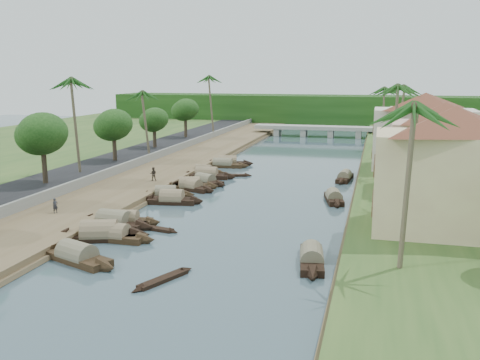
% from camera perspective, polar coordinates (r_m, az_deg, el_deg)
% --- Properties ---
extents(ground, '(220.00, 220.00, 0.00)m').
position_cam_1_polar(ground, '(50.94, -0.94, -4.52)').
color(ground, '#3B5059').
rests_on(ground, ground).
extents(left_bank, '(10.00, 180.00, 0.80)m').
position_cam_1_polar(left_bank, '(74.49, -8.72, 0.75)').
color(left_bank, brown).
rests_on(left_bank, ground).
extents(right_bank, '(16.00, 180.00, 1.20)m').
position_cam_1_polar(right_bank, '(68.78, 19.17, -0.47)').
color(right_bank, '#2B4C1E').
rests_on(right_bank, ground).
extents(road, '(8.00, 180.00, 1.40)m').
position_cam_1_polar(road, '(78.15, -14.47, 1.24)').
color(road, black).
rests_on(road, ground).
extents(retaining_wall, '(0.40, 180.00, 1.10)m').
position_cam_1_polar(retaining_wall, '(76.07, -11.65, 1.59)').
color(retaining_wall, slate).
rests_on(retaining_wall, left_bank).
extents(treeline, '(120.00, 14.00, 8.00)m').
position_cam_1_polar(treeline, '(148.14, 9.51, 7.34)').
color(treeline, '#15370F').
rests_on(treeline, ground).
extents(bridge, '(28.00, 4.00, 2.40)m').
position_cam_1_polar(bridge, '(120.56, 8.26, 5.41)').
color(bridge, gray).
rests_on(bridge, ground).
extents(building_near, '(14.85, 14.85, 10.20)m').
position_cam_1_polar(building_near, '(46.22, 21.66, 1.15)').
color(building_near, beige).
rests_on(building_near, right_bank).
extents(building_mid, '(14.11, 14.11, 9.70)m').
position_cam_1_polar(building_mid, '(62.10, 20.83, 3.39)').
color(building_mid, tan).
rests_on(building_mid, right_bank).
extents(building_far, '(15.59, 15.59, 10.20)m').
position_cam_1_polar(building_far, '(75.83, 19.00, 5.02)').
color(building_far, beige).
rests_on(building_far, right_bank).
extents(building_distant, '(12.62, 12.62, 9.20)m').
position_cam_1_polar(building_distant, '(95.81, 18.71, 5.93)').
color(building_distant, beige).
rests_on(building_distant, right_bank).
extents(sampan_0, '(8.54, 4.67, 2.23)m').
position_cam_1_polar(sampan_0, '(42.30, -16.98, -7.79)').
color(sampan_0, black).
rests_on(sampan_0, ground).
extents(sampan_1, '(8.98, 4.67, 2.57)m').
position_cam_1_polar(sampan_1, '(47.20, -14.76, -5.66)').
color(sampan_1, black).
rests_on(sampan_1, ground).
extents(sampan_2, '(8.14, 2.00, 2.15)m').
position_cam_1_polar(sampan_2, '(46.78, -13.46, -5.76)').
color(sampan_2, black).
rests_on(sampan_2, ground).
extents(sampan_3, '(8.69, 2.78, 2.29)m').
position_cam_1_polar(sampan_3, '(50.79, -13.28, -4.39)').
color(sampan_3, black).
rests_on(sampan_3, ground).
extents(sampan_4, '(7.09, 2.63, 2.01)m').
position_cam_1_polar(sampan_4, '(51.10, -12.14, -4.25)').
color(sampan_4, black).
rests_on(sampan_4, ground).
extents(sampan_5, '(7.39, 2.78, 2.30)m').
position_cam_1_polar(sampan_5, '(58.53, -7.26, -2.09)').
color(sampan_5, black).
rests_on(sampan_5, ground).
extents(sampan_6, '(7.01, 3.60, 2.07)m').
position_cam_1_polar(sampan_6, '(61.20, -7.93, -1.52)').
color(sampan_6, black).
rests_on(sampan_6, ground).
extents(sampan_7, '(7.46, 3.96, 2.00)m').
position_cam_1_polar(sampan_7, '(64.88, -5.28, -0.73)').
color(sampan_7, black).
rests_on(sampan_7, ground).
extents(sampan_8, '(7.56, 4.01, 2.28)m').
position_cam_1_polar(sampan_8, '(65.38, -5.41, -0.63)').
color(sampan_8, black).
rests_on(sampan_8, ground).
extents(sampan_9, '(7.16, 4.69, 1.91)m').
position_cam_1_polar(sampan_9, '(68.38, -3.74, -0.08)').
color(sampan_9, black).
rests_on(sampan_9, ground).
extents(sampan_10, '(6.63, 1.67, 1.88)m').
position_cam_1_polar(sampan_10, '(74.94, -3.94, 0.92)').
color(sampan_10, black).
rests_on(sampan_10, ground).
extents(sampan_11, '(8.46, 2.81, 2.36)m').
position_cam_1_polar(sampan_11, '(71.94, -3.57, 0.50)').
color(sampan_11, black).
rests_on(sampan_11, ground).
extents(sampan_12, '(8.40, 2.35, 2.00)m').
position_cam_1_polar(sampan_12, '(80.35, -1.85, 1.65)').
color(sampan_12, black).
rests_on(sampan_12, ground).
extents(sampan_13, '(8.43, 3.74, 2.26)m').
position_cam_1_polar(sampan_13, '(81.86, -1.35, 1.84)').
color(sampan_13, black).
rests_on(sampan_13, ground).
extents(sampan_14, '(2.68, 8.39, 2.03)m').
position_cam_1_polar(sampan_14, '(40.47, 7.66, -8.26)').
color(sampan_14, black).
rests_on(sampan_14, ground).
extents(sampan_15, '(2.94, 7.17, 1.93)m').
position_cam_1_polar(sampan_15, '(59.79, 9.99, -1.90)').
color(sampan_15, black).
rests_on(sampan_15, ground).
extents(sampan_16, '(2.17, 7.56, 1.87)m').
position_cam_1_polar(sampan_16, '(71.86, 11.11, 0.28)').
color(sampan_16, black).
rests_on(sampan_16, ground).
extents(canoe_0, '(3.03, 5.52, 0.76)m').
position_cam_1_polar(canoe_0, '(37.37, -8.21, -10.48)').
color(canoe_0, black).
rests_on(canoe_0, ground).
extents(canoe_1, '(4.87, 1.79, 0.78)m').
position_cam_1_polar(canoe_1, '(49.00, -8.99, -5.19)').
color(canoe_1, black).
rests_on(canoe_1, ground).
extents(canoe_2, '(5.72, 2.24, 0.83)m').
position_cam_1_polar(canoe_2, '(73.39, -0.91, 0.48)').
color(canoe_2, black).
rests_on(canoe_2, ground).
extents(palm_0, '(3.20, 3.20, 12.26)m').
position_cam_1_polar(palm_0, '(35.41, 17.72, 7.12)').
color(palm_0, brown).
rests_on(palm_0, ground).
extents(palm_1, '(3.20, 3.20, 11.38)m').
position_cam_1_polar(palm_1, '(52.87, 17.81, 7.42)').
color(palm_1, brown).
rests_on(palm_1, ground).
extents(palm_2, '(3.20, 3.20, 12.74)m').
position_cam_1_polar(palm_2, '(68.34, 16.35, 9.36)').
color(palm_2, brown).
rests_on(palm_2, ground).
extents(palm_3, '(3.20, 3.20, 12.29)m').
position_cam_1_polar(palm_3, '(85.84, 16.70, 9.37)').
color(palm_3, brown).
rests_on(palm_3, ground).
extents(palm_5, '(3.20, 3.20, 13.32)m').
position_cam_1_polar(palm_5, '(70.88, -17.30, 9.98)').
color(palm_5, brown).
rests_on(palm_5, ground).
extents(palm_6, '(3.20, 3.20, 11.16)m').
position_cam_1_polar(palm_6, '(84.97, -10.00, 9.06)').
color(palm_6, brown).
rests_on(palm_6, ground).
extents(palm_7, '(3.20, 3.20, 11.59)m').
position_cam_1_polar(palm_7, '(102.11, 15.24, 9.31)').
color(palm_7, brown).
rests_on(palm_7, ground).
extents(palm_8, '(3.20, 3.20, 13.35)m').
position_cam_1_polar(palm_8, '(111.82, -3.00, 10.80)').
color(palm_8, brown).
rests_on(palm_8, ground).
extents(tree_2, '(5.53, 5.53, 7.97)m').
position_cam_1_polar(tree_2, '(65.15, -20.35, 4.55)').
color(tree_2, '#453927').
rests_on(tree_2, ground).
extents(tree_3, '(5.18, 5.18, 7.27)m').
position_cam_1_polar(tree_3, '(79.71, -13.34, 5.67)').
color(tree_3, '#453927').
rests_on(tree_3, ground).
extents(tree_4, '(4.57, 4.57, 6.56)m').
position_cam_1_polar(tree_4, '(92.75, -9.15, 6.30)').
color(tree_4, '#453927').
rests_on(tree_4, ground).
extents(tree_5, '(4.89, 4.89, 7.40)m').
position_cam_1_polar(tree_5, '(106.87, -5.86, 7.41)').
color(tree_5, '#453927').
rests_on(tree_5, ground).
extents(tree_6, '(4.47, 4.47, 7.04)m').
position_cam_1_polar(tree_6, '(77.17, 22.66, 4.80)').
color(tree_6, '#453927').
rests_on(tree_6, ground).
extents(person_near, '(0.56, 0.62, 1.43)m').
position_cam_1_polar(person_near, '(53.89, -19.10, -2.60)').
color(person_near, '#282930').
rests_on(person_near, left_bank).
extents(person_far, '(0.98, 0.86, 1.70)m').
position_cam_1_polar(person_far, '(67.05, -9.24, 0.64)').
color(person_far, '#322A23').
rests_on(person_far, left_bank).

